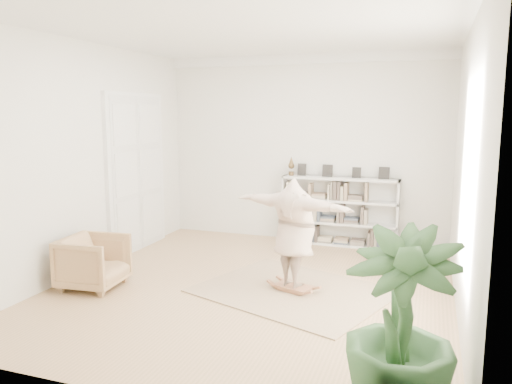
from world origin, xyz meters
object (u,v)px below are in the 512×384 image
houseplant (400,327)px  armchair (94,262)px  person (294,230)px  bookshelf (339,212)px  rocker_board (294,287)px

houseplant → armchair: bearing=157.3°
person → houseplant: size_ratio=1.17×
bookshelf → person: size_ratio=1.17×
armchair → houseplant: bearing=-117.7°
houseplant → person: bearing=121.1°
person → bookshelf: bearing=-73.4°
rocker_board → houseplant: bearing=-39.4°
armchair → person: size_ratio=0.45×
rocker_board → houseplant: 3.13m
bookshelf → houseplant: (1.43, -5.37, 0.17)m
rocker_board → person: (-0.00, 0.00, 0.82)m
armchair → houseplant: houseplant is taller
person → houseplant: (1.57, -2.61, -0.09)m
person → houseplant: person is taller
houseplant → rocker_board: bearing=121.1°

